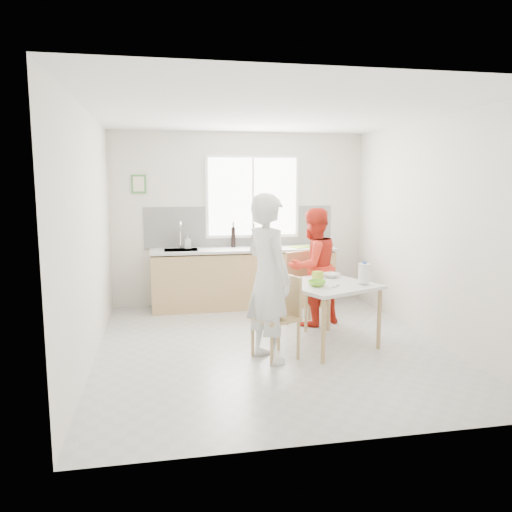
% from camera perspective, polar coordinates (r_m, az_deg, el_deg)
% --- Properties ---
extents(ground, '(4.50, 4.50, 0.00)m').
position_cam_1_polar(ground, '(6.02, 1.68, -10.27)').
color(ground, '#B7B7B2').
rests_on(ground, ground).
extents(room_shell, '(4.50, 4.50, 4.50)m').
position_cam_1_polar(room_shell, '(5.70, 1.75, 5.57)').
color(room_shell, silver).
rests_on(room_shell, ground).
extents(window, '(1.50, 0.06, 1.30)m').
position_cam_1_polar(window, '(7.92, -0.38, 6.79)').
color(window, white).
rests_on(window, room_shell).
extents(backsplash, '(3.00, 0.02, 0.65)m').
position_cam_1_polar(backsplash, '(7.93, -1.81, 3.35)').
color(backsplash, white).
rests_on(backsplash, room_shell).
extents(picture_frame, '(0.22, 0.03, 0.28)m').
position_cam_1_polar(picture_frame, '(7.80, -13.26, 8.01)').
color(picture_frame, '#45863D').
rests_on(picture_frame, room_shell).
extents(kitchen_counter, '(2.84, 0.64, 1.37)m').
position_cam_1_polar(kitchen_counter, '(7.76, -1.48, -2.78)').
color(kitchen_counter, tan).
rests_on(kitchen_counter, ground).
extents(dining_table, '(1.29, 1.29, 0.75)m').
position_cam_1_polar(dining_table, '(5.93, 8.10, -3.85)').
color(dining_table, silver).
rests_on(dining_table, ground).
extents(chair_left, '(0.55, 0.55, 0.91)m').
position_cam_1_polar(chair_left, '(5.54, 2.81, -6.48)').
color(chair_left, tan).
rests_on(chair_left, ground).
extents(chair_far, '(0.60, 0.60, 0.99)m').
position_cam_1_polar(chair_far, '(6.79, 5.57, -3.34)').
color(chair_far, tan).
rests_on(chair_far, ground).
extents(person_white, '(0.66, 0.78, 1.82)m').
position_cam_1_polar(person_white, '(5.35, 1.38, -2.56)').
color(person_white, white).
rests_on(person_white, ground).
extents(person_red, '(0.95, 0.86, 1.59)m').
position_cam_1_polar(person_red, '(6.78, 6.53, -1.25)').
color(person_red, red).
rests_on(person_red, ground).
extents(bowl_green, '(0.27, 0.27, 0.06)m').
position_cam_1_polar(bowl_green, '(5.74, 6.97, -3.12)').
color(bowl_green, '#78C92E').
rests_on(bowl_green, dining_table).
extents(bowl_white, '(0.28, 0.28, 0.05)m').
position_cam_1_polar(bowl_white, '(6.29, 8.61, -2.19)').
color(bowl_white, white).
rests_on(bowl_white, dining_table).
extents(milk_jug, '(0.19, 0.14, 0.25)m').
position_cam_1_polar(milk_jug, '(5.91, 12.30, -1.91)').
color(milk_jug, white).
rests_on(milk_jug, dining_table).
extents(green_box, '(0.13, 0.13, 0.09)m').
position_cam_1_polar(green_box, '(6.17, 7.06, -2.17)').
color(green_box, '#9EBD2B').
rests_on(green_box, dining_table).
extents(spoon, '(0.12, 0.12, 0.01)m').
position_cam_1_polar(spoon, '(5.70, 9.01, -3.46)').
color(spoon, '#A5A5AA').
rests_on(spoon, dining_table).
extents(cutting_board, '(0.42, 0.36, 0.01)m').
position_cam_1_polar(cutting_board, '(7.84, 5.31, 1.07)').
color(cutting_board, '#9BD130').
rests_on(cutting_board, kitchen_counter).
extents(wine_bottle_a, '(0.07, 0.07, 0.32)m').
position_cam_1_polar(wine_bottle_a, '(7.78, -2.61, 2.18)').
color(wine_bottle_a, black).
rests_on(wine_bottle_a, kitchen_counter).
extents(wine_bottle_b, '(0.07, 0.07, 0.30)m').
position_cam_1_polar(wine_bottle_b, '(7.76, -0.25, 2.10)').
color(wine_bottle_b, black).
rests_on(wine_bottle_b, kitchen_counter).
extents(jar_amber, '(0.06, 0.06, 0.16)m').
position_cam_1_polar(jar_amber, '(7.87, 0.40, 1.67)').
color(jar_amber, brown).
rests_on(jar_amber, kitchen_counter).
extents(soap_bottle, '(0.11, 0.11, 0.21)m').
position_cam_1_polar(soap_bottle, '(7.73, -7.84, 1.65)').
color(soap_bottle, '#999999').
rests_on(soap_bottle, kitchen_counter).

